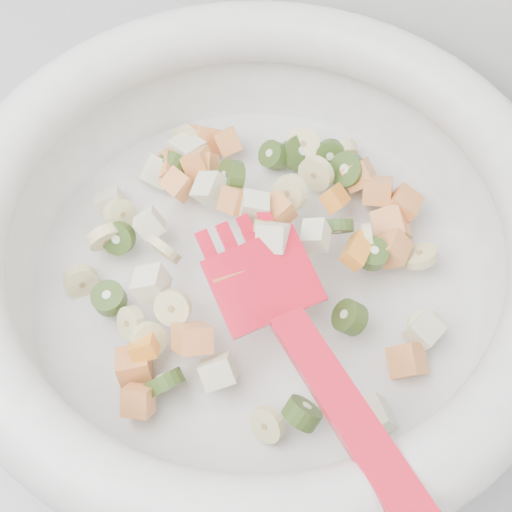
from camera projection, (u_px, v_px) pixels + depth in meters
The scene contains 1 object.
mixing_bowl at pixel (256, 245), 0.48m from camera, with size 0.43×0.41×0.14m.
Camera 1 is at (0.03, 1.27, 1.36)m, focal length 50.00 mm.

